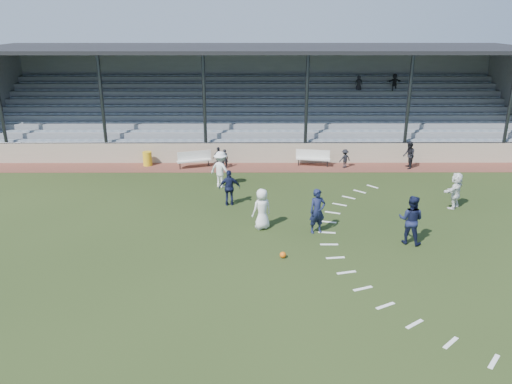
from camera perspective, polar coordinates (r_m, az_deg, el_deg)
ground at (r=19.57m, az=0.02°, el=-6.04°), size 90.00×90.00×0.00m
cinder_track at (r=29.39m, az=-0.05°, el=2.83°), size 34.00×2.00×0.02m
retaining_wall at (r=30.24m, az=-0.06°, el=4.47°), size 34.00×0.18×1.20m
bench_left at (r=29.48m, az=-7.06°, el=3.89°), size 2.02×1.10×0.95m
bench_right at (r=29.77m, az=6.52°, el=4.06°), size 2.04×0.81×0.95m
trash_bin at (r=30.34m, az=-12.31°, el=3.75°), size 0.53×0.53×0.84m
football at (r=18.54m, az=3.09°, el=-7.19°), size 0.24×0.24×0.24m
player_white_lead at (r=20.69m, az=0.68°, el=-1.95°), size 1.01×0.90×1.74m
player_navy_lead at (r=20.44m, az=7.02°, el=-2.18°), size 0.79×0.63×1.87m
player_navy_mid at (r=20.23m, az=17.28°, el=-3.05°), size 1.19×1.09×1.97m
player_white_wing at (r=25.83m, az=-4.05°, el=2.60°), size 1.42×1.25×1.91m
player_navy_wing at (r=23.32m, az=-3.05°, el=0.48°), size 1.03×0.51×1.70m
player_white_back at (r=24.71m, az=21.85°, el=0.17°), size 1.47×1.48×1.71m
official at (r=30.31m, az=17.08°, el=4.05°), size 0.67×0.82×1.59m
sub_left_near at (r=29.18m, az=-3.61°, el=3.83°), size 0.41×0.27×1.12m
sub_left_far at (r=29.21m, az=-4.28°, el=3.96°), size 0.79×0.57×1.25m
sub_right at (r=29.63m, az=10.12°, el=3.79°), size 0.82×0.67×1.10m
grandstand at (r=34.49m, az=-0.07°, el=9.07°), size 34.60×9.00×6.61m
penalty_arc at (r=20.01m, az=11.97°, el=-5.88°), size 3.89×14.63×0.01m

